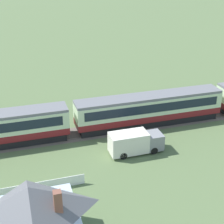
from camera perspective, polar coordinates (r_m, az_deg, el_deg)
The scene contains 4 objects.
passenger_train at distance 43.23m, azimuth 6.55°, elevation 0.67°, with size 98.15×2.90×3.97m.
railway_track at distance 44.61m, azimuth 7.80°, elevation -1.72°, with size 164.07×3.60×0.04m.
cottage_grey_roof at distance 26.03m, azimuth -13.25°, elevation -16.67°, with size 7.07×5.74×5.46m.
delivery_truck_grey at distance 37.28m, azimuth 3.81°, elevation -5.04°, with size 5.89×2.12×2.45m.
Camera 1 is at (-41.11, -35.31, 19.84)m, focal length 55.00 mm.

